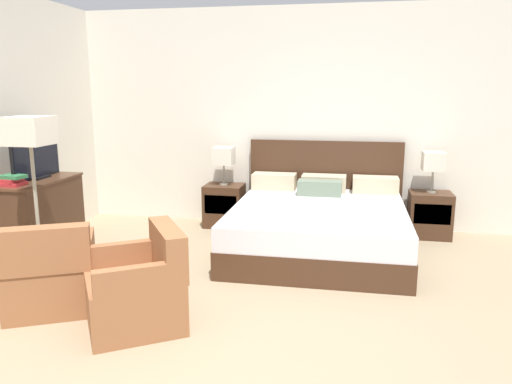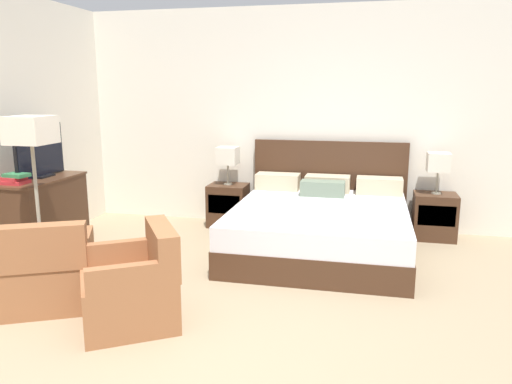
# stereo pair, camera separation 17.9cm
# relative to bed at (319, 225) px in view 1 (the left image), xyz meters

# --- Properties ---
(ground_plane) EXTENTS (10.39, 10.39, 0.00)m
(ground_plane) POSITION_rel_bed_xyz_m (-0.61, -2.43, -0.29)
(ground_plane) COLOR #998466
(wall_back) EXTENTS (6.46, 0.06, 2.80)m
(wall_back) POSITION_rel_bed_xyz_m (-0.61, 1.07, 1.11)
(wall_back) COLOR silver
(wall_back) RESTS_ON ground
(bed) EXTENTS (1.94, 2.13, 1.13)m
(bed) POSITION_rel_bed_xyz_m (0.00, 0.00, 0.00)
(bed) COLOR #422819
(bed) RESTS_ON ground
(nightstand_left) EXTENTS (0.50, 0.40, 0.55)m
(nightstand_left) POSITION_rel_bed_xyz_m (-1.29, 0.77, -0.02)
(nightstand_left) COLOR #422819
(nightstand_left) RESTS_ON ground
(nightstand_right) EXTENTS (0.50, 0.40, 0.55)m
(nightstand_right) POSITION_rel_bed_xyz_m (1.29, 0.77, -0.02)
(nightstand_right) COLOR #422819
(nightstand_right) RESTS_ON ground
(table_lamp_left) EXTENTS (0.26, 0.26, 0.49)m
(table_lamp_left) POSITION_rel_bed_xyz_m (-1.29, 0.77, 0.63)
(table_lamp_left) COLOR gray
(table_lamp_left) RESTS_ON nightstand_left
(table_lamp_right) EXTENTS (0.26, 0.26, 0.49)m
(table_lamp_right) POSITION_rel_bed_xyz_m (1.29, 0.77, 0.63)
(table_lamp_right) COLOR gray
(table_lamp_right) RESTS_ON nightstand_right
(dresser) EXTENTS (0.55, 1.04, 0.85)m
(dresser) POSITION_rel_bed_xyz_m (-2.94, -0.81, 0.14)
(dresser) COLOR #422819
(dresser) RESTS_ON ground
(tv) EXTENTS (0.18, 0.76, 0.57)m
(tv) POSITION_rel_bed_xyz_m (-2.94, -0.74, 0.83)
(tv) COLOR black
(tv) RESTS_ON dresser
(book_red_cover) EXTENTS (0.22, 0.20, 0.04)m
(book_red_cover) POSITION_rel_bed_xyz_m (-2.94, -1.14, 0.57)
(book_red_cover) COLOR #B7282D
(book_red_cover) RESTS_ON dresser
(book_blue_cover) EXTENTS (0.22, 0.20, 0.04)m
(book_blue_cover) POSITION_rel_bed_xyz_m (-2.96, -1.14, 0.61)
(book_blue_cover) COLOR #B7282D
(book_blue_cover) RESTS_ON book_red_cover
(book_small_top) EXTENTS (0.25, 0.18, 0.04)m
(book_small_top) POSITION_rel_bed_xyz_m (-2.93, -1.14, 0.65)
(book_small_top) COLOR #2D7042
(book_small_top) RESTS_ON book_blue_cover
(armchair_by_window) EXTENTS (0.91, 0.92, 0.76)m
(armchair_by_window) POSITION_rel_bed_xyz_m (-2.05, -1.95, -0.01)
(armchair_by_window) COLOR #935B38
(armchair_by_window) RESTS_ON ground
(armchair_companion) EXTENTS (0.95, 0.95, 0.76)m
(armchair_companion) POSITION_rel_bed_xyz_m (-1.22, -2.08, -0.01)
(armchair_companion) COLOR #935B38
(armchair_companion) RESTS_ON ground
(floor_lamp) EXTENTS (0.35, 0.35, 1.55)m
(floor_lamp) POSITION_rel_bed_xyz_m (-2.44, -1.51, 1.03)
(floor_lamp) COLOR gray
(floor_lamp) RESTS_ON ground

